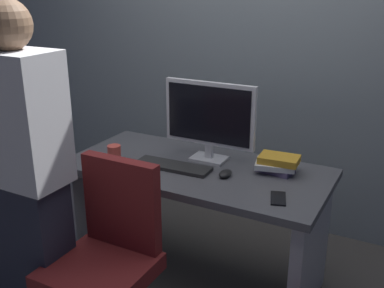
# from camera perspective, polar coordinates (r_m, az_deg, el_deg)

# --- Properties ---
(ground_plane) EXTENTS (9.00, 9.00, 0.00)m
(ground_plane) POSITION_cam_1_polar(r_m,az_deg,el_deg) (2.90, 0.48, -16.11)
(ground_plane) COLOR #4C4742
(wall_back) EXTENTS (6.40, 0.10, 3.00)m
(wall_back) POSITION_cam_1_polar(r_m,az_deg,el_deg) (3.22, 8.67, 15.98)
(wall_back) COLOR gray
(wall_back) RESTS_ON ground
(desk) EXTENTS (1.46, 0.69, 0.72)m
(desk) POSITION_cam_1_polar(r_m,az_deg,el_deg) (2.64, 0.52, -7.25)
(desk) COLOR #4C4C51
(desk) RESTS_ON ground
(office_chair) EXTENTS (0.52, 0.52, 0.94)m
(office_chair) POSITION_cam_1_polar(r_m,az_deg,el_deg) (2.23, -10.45, -15.31)
(office_chair) COLOR black
(office_chair) RESTS_ON ground
(person_at_desk) EXTENTS (0.40, 0.24, 1.64)m
(person_at_desk) POSITION_cam_1_polar(r_m,az_deg,el_deg) (2.20, -19.98, -4.47)
(person_at_desk) COLOR #262838
(person_at_desk) RESTS_ON ground
(monitor) EXTENTS (0.54, 0.14, 0.46)m
(monitor) POSITION_cam_1_polar(r_m,az_deg,el_deg) (2.56, 2.18, 3.35)
(monitor) COLOR silver
(monitor) RESTS_ON desk
(keyboard) EXTENTS (0.44, 0.15, 0.02)m
(keyboard) POSITION_cam_1_polar(r_m,az_deg,el_deg) (2.53, -2.39, -2.77)
(keyboard) COLOR #262626
(keyboard) RESTS_ON desk
(mouse) EXTENTS (0.06, 0.10, 0.03)m
(mouse) POSITION_cam_1_polar(r_m,az_deg,el_deg) (2.42, 4.16, -3.69)
(mouse) COLOR black
(mouse) RESTS_ON desk
(cup_near_keyboard) EXTENTS (0.08, 0.08, 0.10)m
(cup_near_keyboard) POSITION_cam_1_polar(r_m,az_deg,el_deg) (2.64, -9.65, -1.15)
(cup_near_keyboard) COLOR #D84C3F
(cup_near_keyboard) RESTS_ON desk
(book_stack) EXTENTS (0.25, 0.20, 0.10)m
(book_stack) POSITION_cam_1_polar(r_m,az_deg,el_deg) (2.50, 10.53, -2.41)
(book_stack) COLOR #594C72
(book_stack) RESTS_ON desk
(cell_phone) EXTENTS (0.11, 0.16, 0.01)m
(cell_phone) POSITION_cam_1_polar(r_m,az_deg,el_deg) (2.22, 10.67, -6.66)
(cell_phone) COLOR black
(cell_phone) RESTS_ON desk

